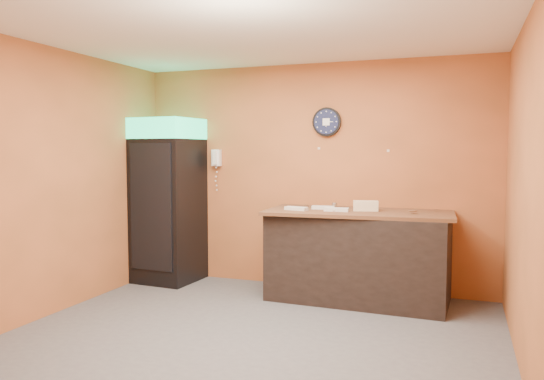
% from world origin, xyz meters
% --- Properties ---
extents(floor, '(4.50, 4.50, 0.00)m').
position_xyz_m(floor, '(0.00, 0.00, 0.00)').
color(floor, '#47474C').
rests_on(floor, ground).
extents(back_wall, '(4.50, 0.02, 2.80)m').
position_xyz_m(back_wall, '(0.00, 2.00, 1.40)').
color(back_wall, '#BF6536').
rests_on(back_wall, floor).
extents(left_wall, '(0.02, 4.00, 2.80)m').
position_xyz_m(left_wall, '(-2.25, 0.00, 1.40)').
color(left_wall, '#BF6536').
rests_on(left_wall, floor).
extents(right_wall, '(0.02, 4.00, 2.80)m').
position_xyz_m(right_wall, '(2.25, 0.00, 1.40)').
color(right_wall, '#BF6536').
rests_on(right_wall, floor).
extents(ceiling, '(4.50, 4.00, 0.02)m').
position_xyz_m(ceiling, '(0.00, 0.00, 2.80)').
color(ceiling, white).
rests_on(ceiling, back_wall).
extents(beverage_cooler, '(0.80, 0.81, 2.14)m').
position_xyz_m(beverage_cooler, '(-1.85, 1.60, 1.04)').
color(beverage_cooler, black).
rests_on(beverage_cooler, floor).
extents(prep_counter, '(2.03, 0.96, 1.00)m').
position_xyz_m(prep_counter, '(0.69, 1.56, 0.50)').
color(prep_counter, black).
rests_on(prep_counter, floor).
extents(wall_clock, '(0.36, 0.06, 0.36)m').
position_xyz_m(wall_clock, '(0.20, 1.97, 2.07)').
color(wall_clock, black).
rests_on(wall_clock, back_wall).
extents(wall_phone, '(0.12, 0.10, 0.22)m').
position_xyz_m(wall_phone, '(-1.29, 1.95, 1.63)').
color(wall_phone, white).
rests_on(wall_phone, back_wall).
extents(butcher_paper, '(2.13, 1.04, 0.04)m').
position_xyz_m(butcher_paper, '(0.69, 1.56, 1.02)').
color(butcher_paper, brown).
rests_on(butcher_paper, prep_counter).
extents(sub_roll_stack, '(0.29, 0.15, 0.12)m').
position_xyz_m(sub_roll_stack, '(0.77, 1.55, 1.10)').
color(sub_roll_stack, beige).
rests_on(sub_roll_stack, butcher_paper).
extents(wrapped_sandwich_left, '(0.28, 0.15, 0.04)m').
position_xyz_m(wrapped_sandwich_left, '(-0.00, 1.37, 1.06)').
color(wrapped_sandwich_left, silver).
rests_on(wrapped_sandwich_left, butcher_paper).
extents(wrapped_sandwich_mid, '(0.28, 0.13, 0.04)m').
position_xyz_m(wrapped_sandwich_mid, '(0.46, 1.41, 1.06)').
color(wrapped_sandwich_mid, silver).
rests_on(wrapped_sandwich_mid, butcher_paper).
extents(wrapped_sandwich_right, '(0.27, 0.14, 0.04)m').
position_xyz_m(wrapped_sandwich_right, '(0.26, 1.57, 1.06)').
color(wrapped_sandwich_right, silver).
rests_on(wrapped_sandwich_right, butcher_paper).
extents(kitchen_tool, '(0.07, 0.07, 0.07)m').
position_xyz_m(kitchen_tool, '(0.36, 1.75, 1.07)').
color(kitchen_tool, silver).
rests_on(kitchen_tool, butcher_paper).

